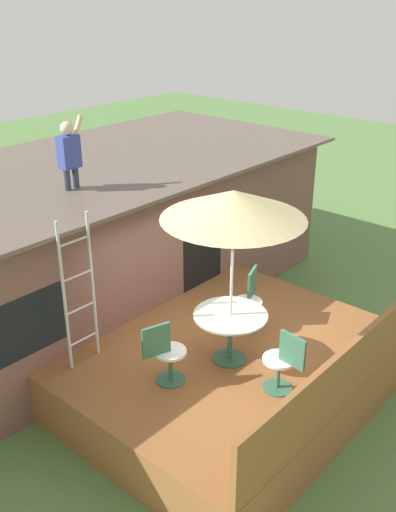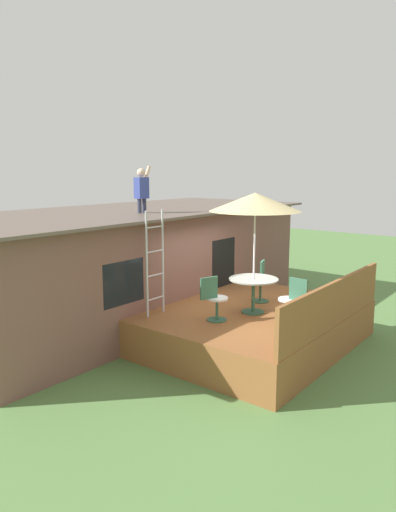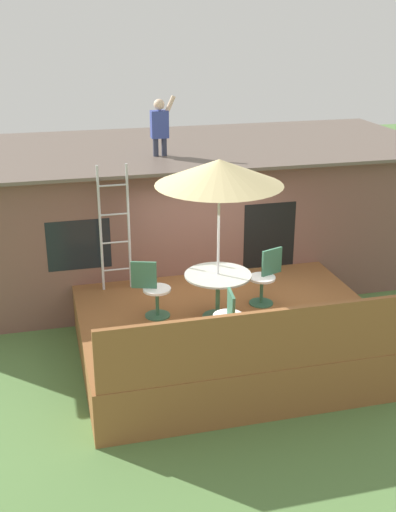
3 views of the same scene
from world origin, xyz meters
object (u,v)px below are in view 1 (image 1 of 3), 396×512
at_px(patio_umbrella, 234,205).
at_px(patio_chair_right, 249,300).
at_px(patio_chair_near, 283,362).
at_px(step_ladder, 79,292).
at_px(patio_chair_left, 165,353).
at_px(person_figure, 69,150).
at_px(patio_table, 230,324).

relative_size(patio_umbrella, patio_chair_right, 2.76).
height_order(patio_chair_right, patio_chair_near, same).
height_order(patio_umbrella, step_ladder, patio_umbrella).
height_order(patio_chair_left, patio_chair_right, same).
height_order(person_figure, patio_chair_near, person_figure).
bearing_deg(patio_chair_left, patio_chair_right, 18.81).
bearing_deg(patio_table, patio_umbrella, 135.00).
xyz_separation_m(step_ladder, person_figure, (1.09, 1.42, 1.50)).
bearing_deg(patio_chair_left, patio_umbrella, 0.00).
relative_size(patio_table, patio_umbrella, 0.41).
xyz_separation_m(person_figure, patio_chair_right, (1.20, -2.61, -2.14)).
bearing_deg(patio_table, patio_chair_near, -96.48).
bearing_deg(patio_chair_right, patio_chair_left, -19.86).
bearing_deg(patio_umbrella, person_figure, 95.56).
height_order(patio_umbrella, person_figure, person_figure).
xyz_separation_m(step_ladder, patio_chair_near, (1.27, -2.51, -0.64)).
bearing_deg(patio_table, patio_chair_left, 162.20).
bearing_deg(patio_chair_left, patio_chair_near, -38.07).
relative_size(step_ladder, person_figure, 1.98).
bearing_deg(patio_chair_right, patio_table, 0.00).
distance_m(person_figure, patio_chair_left, 3.47).
xyz_separation_m(patio_table, person_figure, (-0.29, 2.96, 2.01)).
bearing_deg(person_figure, patio_table, -84.44).
relative_size(step_ladder, patio_chair_left, 2.39).
distance_m(patio_table, patio_umbrella, 1.76).
height_order(patio_table, patio_chair_right, patio_chair_right).
height_order(step_ladder, patio_chair_left, step_ladder).
distance_m(patio_table, step_ladder, 2.13).
distance_m(step_ladder, patio_chair_left, 1.44).
xyz_separation_m(patio_table, patio_chair_near, (-0.11, -0.97, -0.13)).
distance_m(patio_chair_left, patio_chair_right, 1.89).
height_order(patio_table, step_ladder, step_ladder).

